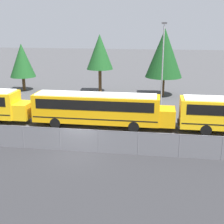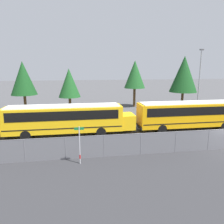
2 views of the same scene
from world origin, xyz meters
TOP-DOWN VIEW (x-y plane):
  - ground_plane at (0.00, 0.00)m, footprint 200.00×200.00m
  - road_strip at (0.00, -6.00)m, footprint 115.25×12.00m
  - fence at (0.00, -0.00)m, footprint 81.32×0.07m
  - school_bus_2 at (0.36, 6.18)m, footprint 13.45×2.48m
  - light_pole at (6.19, 15.02)m, footprint 0.60×0.24m
  - tree_0 at (-2.41, 21.23)m, footprint 3.67×3.67m
  - tree_2 at (6.40, 20.51)m, footprint 4.89×4.89m
  - tree_3 at (-13.72, 20.89)m, footprint 3.65×3.65m

SIDE VIEW (x-z plane):
  - ground_plane at x=0.00m, z-range 0.00..0.00m
  - road_strip at x=0.00m, z-range 0.00..0.01m
  - fence at x=0.00m, z-range 0.02..1.84m
  - school_bus_2 at x=0.36m, z-range 0.30..3.47m
  - tree_3 at x=-13.72m, z-range 0.99..7.77m
  - light_pole at x=6.19m, z-range 0.39..10.04m
  - tree_0 at x=-2.41m, z-range 1.63..9.76m
  - tree_2 at x=6.40m, z-range 1.27..10.20m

